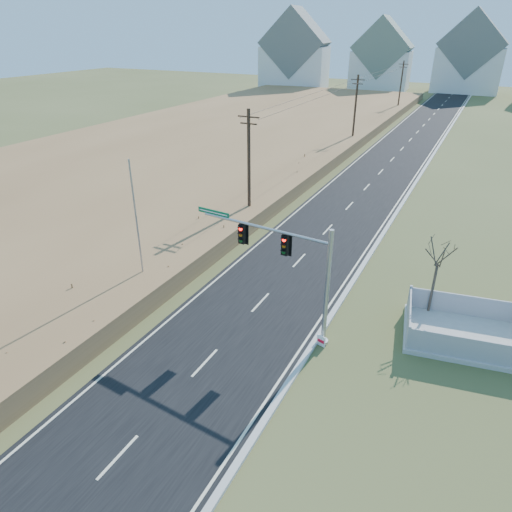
# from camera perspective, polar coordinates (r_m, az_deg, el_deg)

# --- Properties ---
(ground) EXTENTS (260.00, 260.00, 0.00)m
(ground) POSITION_cam_1_polar(r_m,az_deg,el_deg) (23.92, -3.79, -10.53)
(ground) COLOR #484E26
(ground) RESTS_ON ground
(road) EXTENTS (8.00, 180.00, 0.06)m
(road) POSITION_cam_1_polar(r_m,az_deg,el_deg) (68.51, 18.43, 13.28)
(road) COLOR black
(road) RESTS_ON ground
(curb) EXTENTS (0.30, 180.00, 0.18)m
(curb) POSITION_cam_1_polar(r_m,az_deg,el_deg) (68.02, 21.93, 12.69)
(curb) COLOR #B2AFA8
(curb) RESTS_ON ground
(reed_marsh) EXTENTS (38.00, 110.00, 1.30)m
(reed_marsh) POSITION_cam_1_polar(r_m,az_deg,el_deg) (67.13, -4.28, 14.82)
(reed_marsh) COLOR #9B7146
(reed_marsh) RESTS_ON ground
(utility_pole_near) EXTENTS (1.80, 0.26, 9.00)m
(utility_pole_near) POSITION_cam_1_polar(r_m,az_deg,el_deg) (36.64, -0.89, 11.27)
(utility_pole_near) COLOR #422D1E
(utility_pole_near) RESTS_ON ground
(utility_pole_mid) EXTENTS (1.80, 0.26, 9.00)m
(utility_pole_mid) POSITION_cam_1_polar(r_m,az_deg,el_deg) (64.15, 12.28, 17.42)
(utility_pole_mid) COLOR #422D1E
(utility_pole_mid) RESTS_ON ground
(utility_pole_far) EXTENTS (1.80, 0.26, 9.00)m
(utility_pole_far) POSITION_cam_1_polar(r_m,az_deg,el_deg) (93.21, 17.63, 19.59)
(utility_pole_far) COLOR #422D1E
(utility_pole_far) RESTS_ON ground
(condo_nw) EXTENTS (17.69, 13.38, 19.05)m
(condo_nw) POSITION_cam_1_polar(r_m,az_deg,el_deg) (125.92, 4.89, 23.60)
(condo_nw) COLOR white
(condo_nw) RESTS_ON ground
(condo_nnw) EXTENTS (14.93, 11.17, 17.03)m
(condo_nnw) POSITION_cam_1_polar(r_m,az_deg,el_deg) (127.56, 15.40, 22.53)
(condo_nnw) COLOR white
(condo_nnw) RESTS_ON ground
(condo_n) EXTENTS (15.27, 10.20, 18.54)m
(condo_n) POSITION_cam_1_polar(r_m,az_deg,el_deg) (128.65, 25.17, 21.43)
(condo_n) COLOR white
(condo_n) RESTS_ON ground
(traffic_signal_mast) EXTENTS (7.89, 0.99, 6.30)m
(traffic_signal_mast) POSITION_cam_1_polar(r_m,az_deg,el_deg) (22.49, 4.77, -1.22)
(traffic_signal_mast) COLOR #9EA0A5
(traffic_signal_mast) RESTS_ON ground
(fence_enclosure) EXTENTS (6.99, 5.31, 1.46)m
(fence_enclosure) POSITION_cam_1_polar(r_m,az_deg,el_deg) (26.17, 25.07, -8.96)
(fence_enclosure) COLOR #B7B5AD
(fence_enclosure) RESTS_ON ground
(open_sign) EXTENTS (0.48, 0.18, 0.60)m
(open_sign) POSITION_cam_1_polar(r_m,az_deg,el_deg) (23.57, 8.13, -10.46)
(open_sign) COLOR white
(open_sign) RESTS_ON ground
(flagpole) EXTENTS (0.37, 0.37, 8.14)m
(flagpole) POSITION_cam_1_polar(r_m,az_deg,el_deg) (27.43, -14.40, 1.71)
(flagpole) COLOR #B7B5AD
(flagpole) RESTS_ON ground
(bare_tree) EXTENTS (1.82, 1.82, 4.83)m
(bare_tree) POSITION_cam_1_polar(r_m,az_deg,el_deg) (25.77, 22.01, 0.45)
(bare_tree) COLOR #4C3F33
(bare_tree) RESTS_ON ground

